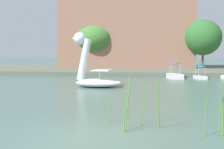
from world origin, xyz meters
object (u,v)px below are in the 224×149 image
object	(u,v)px
tree_broadleaf_behind_dock	(203,38)
tree_broadleaf_right	(94,39)
pedal_boat_blue	(175,75)
pedal_boat_teal	(200,74)
swan_boat	(94,73)

from	to	relation	value
tree_broadleaf_behind_dock	tree_broadleaf_right	bearing A→B (deg)	179.45
pedal_boat_blue	pedal_boat_teal	xyz separation A→B (m)	(2.45, 0.09, 0.04)
pedal_boat_blue	pedal_boat_teal	world-z (taller)	pedal_boat_blue
pedal_boat_teal	pedal_boat_blue	bearing A→B (deg)	-177.92
swan_boat	tree_broadleaf_behind_dock	world-z (taller)	tree_broadleaf_behind_dock
swan_boat	tree_broadleaf_right	size ratio (longest dim) A/B	0.54
pedal_boat_teal	tree_broadleaf_right	xyz separation A→B (m)	(-13.18, 13.16, 4.30)
swan_boat	pedal_boat_blue	distance (m)	10.66
pedal_boat_blue	pedal_boat_teal	bearing A→B (deg)	2.08
swan_boat	pedal_boat_teal	world-z (taller)	swan_boat
swan_boat	pedal_boat_teal	bearing A→B (deg)	43.86
swan_boat	tree_broadleaf_behind_dock	size ratio (longest dim) A/B	0.57
pedal_boat_blue	tree_broadleaf_right	world-z (taller)	tree_broadleaf_right
pedal_boat_blue	tree_broadleaf_behind_dock	xyz separation A→B (m)	(5.02, 13.10, 4.46)
tree_broadleaf_behind_dock	tree_broadleaf_right	distance (m)	15.75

